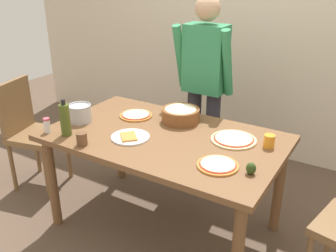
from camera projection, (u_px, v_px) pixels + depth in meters
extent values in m
plane|color=brown|center=(165.00, 225.00, 2.86)|extent=(8.00, 8.00, 0.00)
cube|color=beige|center=(252.00, 24.00, 3.59)|extent=(5.60, 0.10, 2.60)
cube|color=brown|center=(164.00, 138.00, 2.56)|extent=(1.60, 0.96, 0.04)
cylinder|color=brown|center=(52.00, 183.00, 2.74)|extent=(0.07, 0.07, 0.72)
cylinder|color=brown|center=(120.00, 142.00, 3.37)|extent=(0.07, 0.07, 0.72)
cylinder|color=brown|center=(279.00, 187.00, 2.68)|extent=(0.07, 0.07, 0.72)
cylinder|color=#2D2D38|center=(194.00, 134.00, 3.36)|extent=(0.12, 0.12, 0.85)
cylinder|color=#2D2D38|center=(212.00, 139.00, 3.27)|extent=(0.12, 0.12, 0.85)
cube|color=#338C59|center=(206.00, 59.00, 3.03)|extent=(0.34, 0.20, 0.55)
cylinder|color=#338C59|center=(180.00, 57.00, 3.10)|extent=(0.07, 0.21, 0.55)
cylinder|color=#338C59|center=(227.00, 63.00, 2.90)|extent=(0.07, 0.21, 0.55)
sphere|color=tan|center=(208.00, 8.00, 2.88)|extent=(0.20, 0.20, 0.20)
cube|color=brown|center=(37.00, 136.00, 3.21)|extent=(0.48, 0.48, 0.05)
cube|color=brown|center=(15.00, 106.00, 3.16)|extent=(0.13, 0.38, 0.45)
cylinder|color=brown|center=(46.00, 174.00, 3.12)|extent=(0.04, 0.04, 0.45)
cylinder|color=brown|center=(68.00, 155.00, 3.41)|extent=(0.04, 0.04, 0.45)
cylinder|color=brown|center=(13.00, 167.00, 3.21)|extent=(0.04, 0.04, 0.45)
cylinder|color=brown|center=(37.00, 150.00, 3.51)|extent=(0.04, 0.04, 0.45)
cylinder|color=brown|center=(330.00, 237.00, 2.40)|extent=(0.04, 0.04, 0.45)
cylinder|color=beige|center=(234.00, 140.00, 2.47)|extent=(0.30, 0.30, 0.01)
cylinder|color=#B22D1E|center=(234.00, 139.00, 2.47)|extent=(0.27, 0.27, 0.00)
cylinder|color=beige|center=(234.00, 138.00, 2.47)|extent=(0.25, 0.25, 0.00)
cylinder|color=#C67A33|center=(136.00, 116.00, 2.86)|extent=(0.25, 0.25, 0.01)
cylinder|color=#B22D1E|center=(136.00, 115.00, 2.86)|extent=(0.22, 0.22, 0.00)
cylinder|color=beige|center=(136.00, 114.00, 2.86)|extent=(0.21, 0.21, 0.00)
cylinder|color=#C67A33|center=(218.00, 165.00, 2.16)|extent=(0.24, 0.24, 0.01)
cylinder|color=#B22D1E|center=(218.00, 164.00, 2.16)|extent=(0.22, 0.22, 0.00)
cylinder|color=beige|center=(218.00, 164.00, 2.15)|extent=(0.20, 0.20, 0.00)
cylinder|color=white|center=(130.00, 137.00, 2.51)|extent=(0.26, 0.26, 0.01)
cube|color=#CC8438|center=(128.00, 136.00, 2.49)|extent=(0.17, 0.17, 0.01)
cylinder|color=brown|center=(181.00, 115.00, 2.76)|extent=(0.28, 0.28, 0.10)
ellipsoid|color=beige|center=(181.00, 110.00, 2.74)|extent=(0.25, 0.25, 0.05)
cylinder|color=#47561E|center=(65.00, 120.00, 2.51)|extent=(0.07, 0.07, 0.22)
cylinder|color=black|center=(63.00, 102.00, 2.46)|extent=(0.03, 0.03, 0.04)
cylinder|color=#B7B7BC|center=(80.00, 114.00, 2.75)|extent=(0.17, 0.17, 0.12)
torus|color=#A5A5AD|center=(79.00, 106.00, 2.73)|extent=(0.17, 0.17, 0.01)
cylinder|color=orange|center=(269.00, 141.00, 2.37)|extent=(0.07, 0.07, 0.08)
cylinder|color=brown|center=(82.00, 139.00, 2.40)|extent=(0.07, 0.07, 0.08)
cylinder|color=white|center=(47.00, 126.00, 2.58)|extent=(0.04, 0.04, 0.09)
cylinder|color=#D84C66|center=(46.00, 119.00, 2.56)|extent=(0.04, 0.04, 0.02)
ellipsoid|color=#2D4219|center=(251.00, 168.00, 2.07)|extent=(0.06, 0.06, 0.07)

